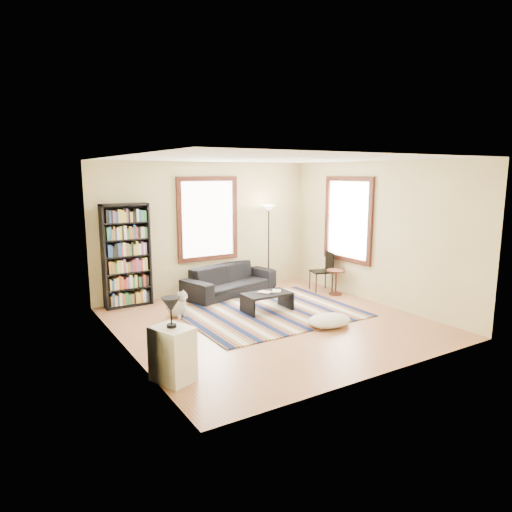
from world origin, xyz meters
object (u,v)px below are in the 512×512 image
white_cabinet (173,354)px  folding_chair (321,272)px  bookshelf (126,256)px  floor_lamp (269,247)px  coffee_table (267,302)px  side_table (336,282)px  dog (177,303)px  sofa (230,280)px  floor_cushion (329,320)px

white_cabinet → folding_chair: bearing=8.4°
bookshelf → floor_lamp: bearing=-3.1°
bookshelf → coffee_table: 2.86m
bookshelf → folding_chair: (3.97, -1.07, -0.57)m
side_table → dog: bearing=174.4°
folding_chair → white_cabinet: folding_chair is taller
floor_lamp → side_table: (0.85, -1.33, -0.66)m
white_cabinet → side_table: bearing=3.8°
sofa → bookshelf: bookshelf is taller
sofa → side_table: bearing=-48.6°
floor_cushion → side_table: side_table is taller
bookshelf → dog: 1.48m
floor_lamp → bookshelf: bearing=176.9°
bookshelf → coffee_table: (2.10, -1.76, -0.82)m
floor_cushion → side_table: (1.47, 1.50, 0.17)m
dog → floor_cushion: bearing=-56.3°
sofa → floor_lamp: 1.23m
floor_cushion → side_table: size_ratio=1.47×
side_table → sofa: bearing=147.1°
side_table → white_cabinet: white_cabinet is taller
floor_cushion → bookshelf: bearing=130.3°
bookshelf → dog: (0.54, -1.16, -0.75)m
floor_lamp → side_table: floor_lamp is taller
coffee_table → floor_lamp: floor_lamp is taller
floor_cushion → white_cabinet: (-3.03, -0.57, 0.25)m
bookshelf → side_table: (4.02, -1.50, -0.73)m
floor_cushion → white_cabinet: bearing=-169.4°
folding_chair → sofa: bearing=172.7°
bookshelf → floor_cushion: bookshelf is taller
folding_chair → white_cabinet: 5.10m
bookshelf → white_cabinet: bookshelf is taller
sofa → folding_chair: folding_chair is taller
floor_lamp → dog: bearing=-159.4°
sofa → coffee_table: 1.49m
bookshelf → dog: bookshelf is taller
bookshelf → side_table: bookshelf is taller
coffee_table → side_table: size_ratio=1.67×
bookshelf → side_table: bearing=-20.5°
floor_lamp → folding_chair: (0.80, -0.90, -0.50)m
sofa → white_cabinet: size_ratio=3.02×
sofa → folding_chair: size_ratio=2.46×
bookshelf → side_table: 4.35m
coffee_table → white_cabinet: 3.16m
coffee_table → bookshelf: bearing=140.0°
floor_cushion → folding_chair: bearing=53.7°
sofa → floor_cushion: (0.44, -2.73, -0.21)m
bookshelf → white_cabinet: size_ratio=2.86×
coffee_table → side_table: side_table is taller
floor_lamp → side_table: size_ratio=3.44×
floor_cushion → white_cabinet: white_cabinet is taller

